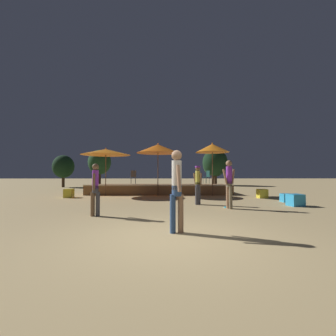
{
  "coord_description": "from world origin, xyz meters",
  "views": [
    {
      "loc": [
        -0.11,
        -4.75,
        1.33
      ],
      "look_at": [
        0.0,
        4.12,
        1.56
      ],
      "focal_mm": 24.0,
      "sensor_mm": 36.0,
      "label": 1
    }
  ],
  "objects_px": {
    "cube_seat_2": "(295,200)",
    "bistro_chair_1": "(133,176)",
    "patio_umbrella_2": "(106,152)",
    "background_tree_2": "(213,165)",
    "person_3": "(95,188)",
    "background_tree_4": "(216,167)",
    "background_tree_0": "(100,162)",
    "cube_seat_3": "(69,193)",
    "person_1": "(229,182)",
    "cube_seat_0": "(262,194)",
    "background_tree_3": "(63,167)",
    "person_0": "(198,183)",
    "frisbee_disc": "(227,207)",
    "person_2": "(177,186)",
    "background_tree_1": "(215,162)",
    "patio_umbrella_1": "(212,148)",
    "cube_seat_1": "(286,198)",
    "patio_umbrella_0": "(158,149)",
    "bistro_chair_0": "(207,176)"
  },
  "relations": [
    {
      "from": "cube_seat_2",
      "to": "bistro_chair_1",
      "type": "relative_size",
      "value": 0.66
    },
    {
      "from": "patio_umbrella_2",
      "to": "background_tree_2",
      "type": "distance_m",
      "value": 15.96
    },
    {
      "from": "person_3",
      "to": "background_tree_4",
      "type": "relative_size",
      "value": 0.51
    },
    {
      "from": "person_3",
      "to": "background_tree_0",
      "type": "bearing_deg",
      "value": 104.87
    },
    {
      "from": "cube_seat_3",
      "to": "bistro_chair_1",
      "type": "relative_size",
      "value": 0.54
    },
    {
      "from": "person_1",
      "to": "background_tree_0",
      "type": "xyz_separation_m",
      "value": [
        -8.86,
        13.33,
        1.42
      ]
    },
    {
      "from": "bistro_chair_1",
      "to": "cube_seat_0",
      "type": "bearing_deg",
      "value": 147.38
    },
    {
      "from": "person_1",
      "to": "background_tree_3",
      "type": "xyz_separation_m",
      "value": [
        -12.69,
        14.05,
        1.02
      ]
    },
    {
      "from": "person_0",
      "to": "frisbee_disc",
      "type": "height_order",
      "value": "person_0"
    },
    {
      "from": "person_2",
      "to": "person_3",
      "type": "xyz_separation_m",
      "value": [
        -2.47,
        2.03,
        -0.16
      ]
    },
    {
      "from": "background_tree_1",
      "to": "background_tree_3",
      "type": "distance_m",
      "value": 16.31
    },
    {
      "from": "person_0",
      "to": "cube_seat_3",
      "type": "bearing_deg",
      "value": 112.31
    },
    {
      "from": "cube_seat_0",
      "to": "background_tree_2",
      "type": "relative_size",
      "value": 0.13
    },
    {
      "from": "cube_seat_3",
      "to": "background_tree_4",
      "type": "height_order",
      "value": "background_tree_4"
    },
    {
      "from": "patio_umbrella_1",
      "to": "bistro_chair_1",
      "type": "bearing_deg",
      "value": 162.54
    },
    {
      "from": "person_1",
      "to": "bistro_chair_1",
      "type": "bearing_deg",
      "value": -165.23
    },
    {
      "from": "patio_umbrella_2",
      "to": "patio_umbrella_1",
      "type": "bearing_deg",
      "value": -0.64
    },
    {
      "from": "person_3",
      "to": "background_tree_4",
      "type": "distance_m",
      "value": 20.83
    },
    {
      "from": "patio_umbrella_2",
      "to": "cube_seat_1",
      "type": "bearing_deg",
      "value": -18.8
    },
    {
      "from": "cube_seat_0",
      "to": "person_1",
      "type": "distance_m",
      "value": 4.8
    },
    {
      "from": "background_tree_1",
      "to": "person_3",
      "type": "bearing_deg",
      "value": -113.03
    },
    {
      "from": "background_tree_3",
      "to": "bistro_chair_1",
      "type": "bearing_deg",
      "value": -42.51
    },
    {
      "from": "patio_umbrella_1",
      "to": "cube_seat_2",
      "type": "relative_size",
      "value": 5.5
    },
    {
      "from": "background_tree_2",
      "to": "background_tree_4",
      "type": "xyz_separation_m",
      "value": [
        0.25,
        -0.43,
        -0.29
      ]
    },
    {
      "from": "bistro_chair_1",
      "to": "background_tree_0",
      "type": "bearing_deg",
      "value": -69.1
    },
    {
      "from": "background_tree_2",
      "to": "patio_umbrella_2",
      "type": "bearing_deg",
      "value": -125.67
    },
    {
      "from": "patio_umbrella_1",
      "to": "bistro_chair_1",
      "type": "height_order",
      "value": "patio_umbrella_1"
    },
    {
      "from": "patio_umbrella_0",
      "to": "cube_seat_3",
      "type": "height_order",
      "value": "patio_umbrella_0"
    },
    {
      "from": "background_tree_0",
      "to": "background_tree_3",
      "type": "bearing_deg",
      "value": 169.39
    },
    {
      "from": "patio_umbrella_1",
      "to": "person_1",
      "type": "relative_size",
      "value": 1.75
    },
    {
      "from": "background_tree_1",
      "to": "background_tree_0",
      "type": "bearing_deg",
      "value": -162.18
    },
    {
      "from": "person_3",
      "to": "frisbee_disc",
      "type": "relative_size",
      "value": 6.5
    },
    {
      "from": "cube_seat_1",
      "to": "cube_seat_2",
      "type": "distance_m",
      "value": 1.31
    },
    {
      "from": "cube_seat_2",
      "to": "bistro_chair_1",
      "type": "distance_m",
      "value": 9.67
    },
    {
      "from": "patio_umbrella_1",
      "to": "bistro_chair_0",
      "type": "xyz_separation_m",
      "value": [
        0.04,
        1.92,
        -1.7
      ]
    },
    {
      "from": "patio_umbrella_0",
      "to": "person_3",
      "type": "relative_size",
      "value": 1.95
    },
    {
      "from": "person_1",
      "to": "person_3",
      "type": "xyz_separation_m",
      "value": [
        -4.66,
        -1.47,
        -0.15
      ]
    },
    {
      "from": "background_tree_3",
      "to": "background_tree_4",
      "type": "relative_size",
      "value": 0.99
    },
    {
      "from": "patio_umbrella_0",
      "to": "cube_seat_0",
      "type": "distance_m",
      "value": 6.55
    },
    {
      "from": "patio_umbrella_0",
      "to": "person_3",
      "type": "distance_m",
      "value": 7.22
    },
    {
      "from": "background_tree_1",
      "to": "person_0",
      "type": "bearing_deg",
      "value": -105.07
    },
    {
      "from": "patio_umbrella_2",
      "to": "cube_seat_0",
      "type": "xyz_separation_m",
      "value": [
        8.98,
        -1.38,
        -2.42
      ]
    },
    {
      "from": "background_tree_2",
      "to": "background_tree_3",
      "type": "relative_size",
      "value": 1.15
    },
    {
      "from": "patio_umbrella_1",
      "to": "background_tree_4",
      "type": "distance_m",
      "value": 13.0
    },
    {
      "from": "patio_umbrella_0",
      "to": "cube_seat_3",
      "type": "xyz_separation_m",
      "value": [
        -4.97,
        -1.13,
        -2.64
      ]
    },
    {
      "from": "background_tree_0",
      "to": "background_tree_1",
      "type": "height_order",
      "value": "background_tree_1"
    },
    {
      "from": "cube_seat_3",
      "to": "person_2",
      "type": "relative_size",
      "value": 0.26
    },
    {
      "from": "person_0",
      "to": "person_2",
      "type": "bearing_deg",
      "value": -148.29
    },
    {
      "from": "cube_seat_2",
      "to": "background_tree_3",
      "type": "relative_size",
      "value": 0.18
    },
    {
      "from": "person_0",
      "to": "patio_umbrella_2",
      "type": "bearing_deg",
      "value": 97.49
    }
  ]
}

